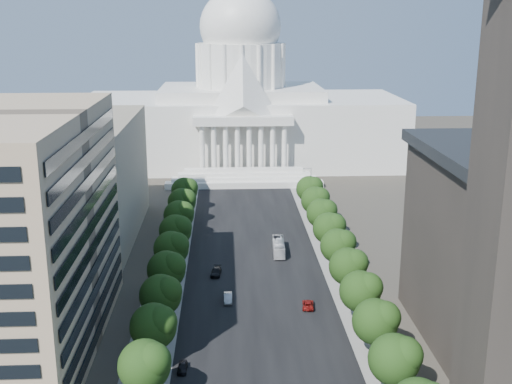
{
  "coord_description": "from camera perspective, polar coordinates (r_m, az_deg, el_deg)",
  "views": [
    {
      "loc": [
        -6.02,
        -58.23,
        53.98
      ],
      "look_at": [
        0.65,
        79.87,
        16.39
      ],
      "focal_mm": 45.0,
      "sensor_mm": 36.0,
      "label": 1
    }
  ],
  "objects": [
    {
      "name": "tree_r_g",
      "position": [
        151.75,
        6.63,
        -3.15
      ],
      "size": [
        7.79,
        7.6,
        9.97
      ],
      "color": "#33261C",
      "rests_on": "ground"
    },
    {
      "name": "tree_r_j",
      "position": [
        185.88,
        4.86,
        0.34
      ],
      "size": [
        7.79,
        7.6,
        9.97
      ],
      "color": "#33261C",
      "rests_on": "ground"
    },
    {
      "name": "tree_r_i",
      "position": [
        174.42,
        5.37,
        -0.67
      ],
      "size": [
        7.79,
        7.6,
        9.97
      ],
      "color": "#33261C",
      "rests_on": "ground"
    },
    {
      "name": "sidewalk_left",
      "position": [
        158.29,
        -7.33,
        -4.86
      ],
      "size": [
        8.0,
        260.0,
        0.02
      ],
      "primitive_type": "cube",
      "color": "gray",
      "rests_on": "ground"
    },
    {
      "name": "tree_r_d",
      "position": [
        118.73,
        9.42,
        -8.6
      ],
      "size": [
        7.79,
        7.6,
        9.97
      ],
      "color": "#33261C",
      "rests_on": "ground"
    },
    {
      "name": "tree_r_f",
      "position": [
        140.58,
        7.41,
        -4.68
      ],
      "size": [
        7.79,
        7.6,
        9.97
      ],
      "color": "#33261C",
      "rests_on": "ground"
    },
    {
      "name": "tree_l_e",
      "position": [
        127.78,
        -7.84,
        -6.78
      ],
      "size": [
        7.79,
        7.6,
        9.97
      ],
      "color": "#33261C",
      "rests_on": "ground"
    },
    {
      "name": "car_red",
      "position": [
        125.72,
        4.65,
        -9.94
      ],
      "size": [
        2.67,
        4.86,
        1.29
      ],
      "primitive_type": "imported",
      "rotation": [
        0.0,
        0.0,
        3.03
      ],
      "color": "maroon",
      "rests_on": "ground"
    },
    {
      "name": "streetlight_f",
      "position": [
        200.83,
        4.74,
        1.28
      ],
      "size": [
        2.61,
        0.44,
        9.0
      ],
      "color": "gray",
      "rests_on": "ground"
    },
    {
      "name": "office_block_left_far",
      "position": [
        168.29,
        -17.13,
        1.13
      ],
      "size": [
        38.0,
        52.0,
        30.0
      ],
      "primitive_type": "cube",
      "color": "gray",
      "rests_on": "ground"
    },
    {
      "name": "tree_l_b",
      "position": [
        95.53,
        -9.72,
        -14.87
      ],
      "size": [
        7.79,
        7.6,
        9.97
      ],
      "color": "#33261C",
      "rests_on": "ground"
    },
    {
      "name": "capitol",
      "position": [
        245.56,
        -1.34,
        7.26
      ],
      "size": [
        120.0,
        56.0,
        73.0
      ],
      "color": "white",
      "rests_on": "ground"
    },
    {
      "name": "car_dark_b",
      "position": [
        140.42,
        -3.57,
        -7.11
      ],
      "size": [
        2.61,
        5.2,
        1.45
      ],
      "primitive_type": "imported",
      "rotation": [
        0.0,
        0.0,
        -0.12
      ],
      "color": "black",
      "rests_on": "ground"
    },
    {
      "name": "tree_r_h",
      "position": [
        163.04,
        5.95,
        -1.82
      ],
      "size": [
        7.79,
        7.6,
        9.97
      ],
      "color": "#33261C",
      "rests_on": "ground"
    },
    {
      "name": "tree_l_c",
      "position": [
        106.01,
        -8.95,
        -11.63
      ],
      "size": [
        7.79,
        7.6,
        9.97
      ],
      "color": "#33261C",
      "rests_on": "ground"
    },
    {
      "name": "car_dark_a",
      "position": [
        105.66,
        -6.57,
        -15.22
      ],
      "size": [
        1.67,
        3.8,
        1.27
      ],
      "primitive_type": "imported",
      "rotation": [
        0.0,
        0.0,
        -0.04
      ],
      "color": "black",
      "rests_on": "ground"
    },
    {
      "name": "tree_l_d",
      "position": [
        116.79,
        -8.34,
        -8.98
      ],
      "size": [
        7.79,
        7.6,
        9.97
      ],
      "color": "#33261C",
      "rests_on": "ground"
    },
    {
      "name": "tree_r_e",
      "position": [
        129.56,
        8.32,
        -6.48
      ],
      "size": [
        7.79,
        7.6,
        9.97
      ],
      "color": "#33261C",
      "rests_on": "ground"
    },
    {
      "name": "tree_r_b",
      "position": [
        97.89,
        12.4,
        -14.22
      ],
      "size": [
        7.79,
        7.6,
        9.97
      ],
      "color": "#33261C",
      "rests_on": "ground"
    },
    {
      "name": "sidewalk_right",
      "position": [
        159.73,
        6.44,
        -4.64
      ],
      "size": [
        8.0,
        260.0,
        0.02
      ],
      "primitive_type": "cube",
      "color": "gray",
      "rests_on": "ground"
    },
    {
      "name": "tree_l_i",
      "position": [
        173.1,
        -6.51,
        -0.83
      ],
      "size": [
        7.79,
        7.6,
        9.97
      ],
      "color": "#33261C",
      "rests_on": "ground"
    },
    {
      "name": "streetlight_b",
      "position": [
        108.09,
        11.66,
        -11.59
      ],
      "size": [
        2.61,
        0.44,
        9.0
      ],
      "color": "gray",
      "rests_on": "ground"
    },
    {
      "name": "tree_l_h",
      "position": [
        161.63,
        -6.77,
        -2.0
      ],
      "size": [
        7.79,
        7.6,
        9.97
      ],
      "color": "#33261C",
      "rests_on": "ground"
    },
    {
      "name": "tree_l_j",
      "position": [
        184.64,
        -6.28,
        0.2
      ],
      "size": [
        7.79,
        7.6,
        9.97
      ],
      "color": "#33261C",
      "rests_on": "ground"
    },
    {
      "name": "tree_l_g",
      "position": [
        150.23,
        -7.08,
        -3.35
      ],
      "size": [
        7.79,
        7.6,
        9.97
      ],
      "color": "#33261C",
      "rests_on": "ground"
    },
    {
      "name": "car_silver",
      "position": [
        127.93,
        -2.51,
        -9.39
      ],
      "size": [
        1.62,
        4.63,
        1.53
      ],
      "primitive_type": "imported",
      "rotation": [
        0.0,
        0.0,
        0.0
      ],
      "color": "#9B9DA2",
      "rests_on": "ground"
    },
    {
      "name": "tree_l_f",
      "position": [
        138.94,
        -7.43,
        -4.93
      ],
      "size": [
        7.79,
        7.6,
        9.97
      ],
      "color": "#33261C",
      "rests_on": "ground"
    },
    {
      "name": "tree_r_c",
      "position": [
        108.15,
        10.75,
        -11.15
      ],
      "size": [
        7.79,
        7.6,
        9.97
      ],
      "color": "#33261C",
      "rests_on": "ground"
    },
    {
      "name": "streetlight_c",
      "position": [
        130.27,
        8.98,
        -6.68
      ],
      "size": [
        2.61,
        0.44,
        9.0
      ],
      "color": "gray",
      "rests_on": "ground"
    },
    {
      "name": "road_asphalt",
      "position": [
        157.87,
        -0.41,
        -4.78
      ],
      "size": [
        30.0,
        260.0,
        0.01
      ],
      "primitive_type": "cube",
      "color": "black",
      "rests_on": "ground"
    },
    {
      "name": "streetlight_d",
      "position": [
        153.32,
        7.13,
        -3.22
      ],
      "size": [
        2.61,
        0.44,
        9.0
      ],
      "color": "gray",
      "rests_on": "ground"
    },
    {
      "name": "city_bus",
      "position": [
        152.61,
        2.02,
        -4.89
      ],
      "size": [
        3.06,
        11.26,
        3.11
      ],
      "primitive_type": "imported",
      "rotation": [
        0.0,
        0.0,
        -0.04
      ],
      "color": "silver",
      "rests_on": "ground"
    },
    {
      "name": "streetlight_e",
      "position": [
        176.9,
        5.77,
        -0.67
      ],
      "size": [
        2.61,
        0.44,
        9.0
      ],
      "color": "gray",
      "rests_on": "ground"
    }
  ]
}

